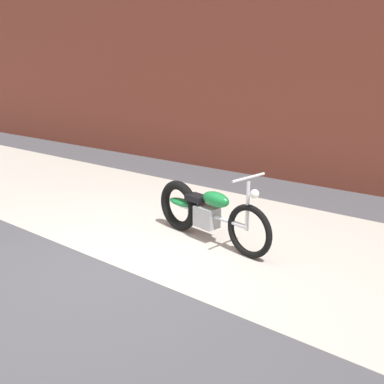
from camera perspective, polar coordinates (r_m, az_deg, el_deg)
ground_plane at (r=5.24m, az=-10.68°, el=-9.57°), size 80.00×80.00×0.00m
sidewalk_slab at (r=6.42m, az=1.12°, el=-4.35°), size 36.00×3.50×0.01m
brick_building_wall at (r=9.05m, az=15.49°, el=21.00°), size 36.00×0.50×6.20m
motorcycle_green at (r=5.76m, az=1.47°, el=-2.60°), size 2.00×0.65×1.03m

